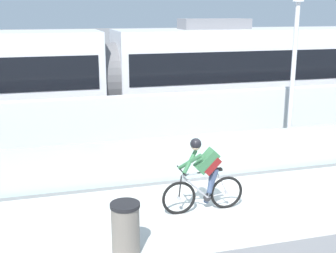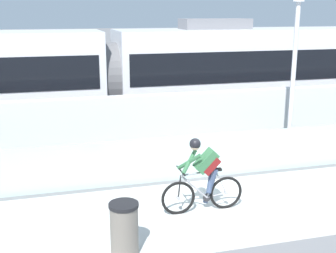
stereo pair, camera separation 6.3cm
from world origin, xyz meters
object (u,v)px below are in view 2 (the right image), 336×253
(cyclist_on_bike, at_px, (203,176))
(lamp_post_antenna, at_px, (296,42))
(trash_bin, at_px, (124,229))
(tram, at_px, (109,77))

(cyclist_on_bike, xyz_separation_m, lamp_post_antenna, (3.21, 2.15, 2.51))
(cyclist_on_bike, distance_m, trash_bin, 2.26)
(cyclist_on_bike, bearing_deg, lamp_post_antenna, 33.78)
(trash_bin, bearing_deg, cyclist_on_bike, 33.91)
(cyclist_on_bike, height_order, trash_bin, cyclist_on_bike)
(tram, xyz_separation_m, cyclist_on_bike, (0.97, -6.85, -1.11))
(cyclist_on_bike, height_order, lamp_post_antenna, lamp_post_antenna)
(trash_bin, bearing_deg, lamp_post_antenna, 33.83)
(lamp_post_antenna, bearing_deg, trash_bin, -146.17)
(tram, distance_m, trash_bin, 8.27)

